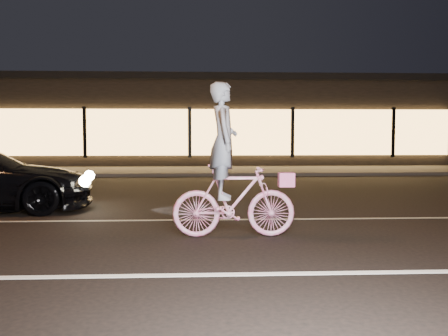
{
  "coord_description": "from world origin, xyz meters",
  "views": [
    {
      "loc": [
        0.4,
        -6.89,
        1.56
      ],
      "look_at": [
        0.78,
        0.6,
        1.04
      ],
      "focal_mm": 40.0,
      "sensor_mm": 36.0,
      "label": 1
    }
  ],
  "objects": [
    {
      "name": "sidewalk",
      "position": [
        0.0,
        13.0,
        0.06
      ],
      "size": [
        30.0,
        4.0,
        0.12
      ],
      "primitive_type": "cube",
      "color": "#383533",
      "rests_on": "ground"
    },
    {
      "name": "cyclist",
      "position": [
        0.88,
        0.51,
        0.82
      ],
      "size": [
        1.84,
        0.63,
        2.32
      ],
      "rotation": [
        0.0,
        0.0,
        1.57
      ],
      "color": "#E82D7F",
      "rests_on": "ground"
    },
    {
      "name": "lane_stripe_far",
      "position": [
        0.0,
        2.0,
        0.0
      ],
      "size": [
        60.0,
        0.1,
        0.01
      ],
      "primitive_type": "cube",
      "color": "gray",
      "rests_on": "ground"
    },
    {
      "name": "ground",
      "position": [
        0.0,
        0.0,
        0.0
      ],
      "size": [
        90.0,
        90.0,
        0.0
      ],
      "primitive_type": "plane",
      "color": "black",
      "rests_on": "ground"
    },
    {
      "name": "storefront",
      "position": [
        0.0,
        18.97,
        2.15
      ],
      "size": [
        25.4,
        8.42,
        4.2
      ],
      "color": "black",
      "rests_on": "ground"
    },
    {
      "name": "lane_stripe_near",
      "position": [
        0.0,
        -1.5,
        0.0
      ],
      "size": [
        60.0,
        0.12,
        0.01
      ],
      "primitive_type": "cube",
      "color": "silver",
      "rests_on": "ground"
    }
  ]
}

